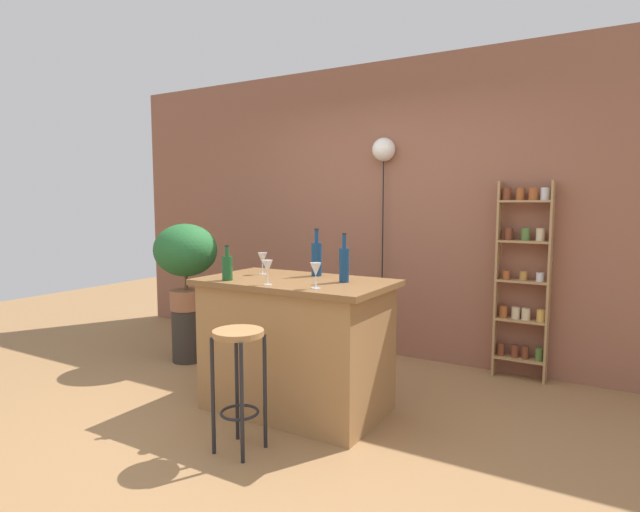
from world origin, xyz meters
TOP-DOWN VIEW (x-y plane):
  - ground at (0.00, 0.00)m, footprint 12.00×12.00m
  - back_wall at (0.00, 1.95)m, footprint 6.40×0.10m
  - kitchen_counter at (0.00, 0.30)m, footprint 1.34×0.78m
  - bar_stool at (0.05, -0.39)m, footprint 0.30×0.30m
  - spice_shelf at (1.26, 1.81)m, footprint 0.43×0.14m
  - plant_stool at (-1.50, 0.73)m, footprint 0.29×0.29m
  - potted_plant at (-1.50, 0.73)m, footprint 0.61×0.54m
  - bottle_wine_red at (0.03, 0.53)m, footprint 0.08×0.08m
  - bottle_vinegar at (-0.39, 0.03)m, footprint 0.07×0.07m
  - bottle_olive_oil at (0.35, 0.37)m, footprint 0.07×0.07m
  - wine_glass_left at (-0.36, 0.39)m, footprint 0.07×0.07m
  - wine_glass_center at (-0.03, 0.01)m, footprint 0.07×0.07m
  - wine_glass_right at (0.32, 0.05)m, footprint 0.07×0.07m
  - pendant_globe_light at (-0.02, 1.84)m, footprint 0.22×0.22m

SIDE VIEW (x-z plane):
  - ground at x=0.00m, z-range 0.00..0.00m
  - plant_stool at x=-1.50m, z-range 0.00..0.49m
  - kitchen_counter at x=0.00m, z-range 0.00..0.95m
  - bar_stool at x=0.05m, z-range 0.17..0.90m
  - spice_shelf at x=1.26m, z-range 0.03..1.69m
  - potted_plant at x=-1.50m, z-range 0.60..1.40m
  - bottle_vinegar at x=-0.39m, z-range 0.91..1.16m
  - wine_glass_left at x=-0.36m, z-range 0.98..1.14m
  - wine_glass_center at x=-0.03m, z-range 0.98..1.14m
  - wine_glass_right at x=0.32m, z-range 0.98..1.14m
  - bottle_olive_oil at x=0.35m, z-range 0.90..1.24m
  - bottle_wine_red at x=0.03m, z-range 0.90..1.25m
  - back_wall at x=0.00m, z-range 0.00..2.80m
  - pendant_globe_light at x=-0.02m, z-range 0.91..2.99m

